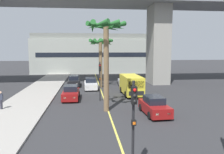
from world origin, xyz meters
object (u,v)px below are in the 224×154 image
(car_queue_second, at_px, (74,81))
(palm_tree_mid_median, at_px, (101,48))
(delivery_van, at_px, (131,85))
(traffic_light_median_far, at_px, (100,76))
(car_queue_fourth, at_px, (154,106))
(pedestrian_near_crosswalk, at_px, (1,100))
(car_queue_front, at_px, (71,93))
(palm_tree_far_median, at_px, (106,40))
(car_queue_fifth, at_px, (91,84))
(car_queue_third, at_px, (125,82))
(palm_tree_near_median, at_px, (100,46))
(traffic_light_median_near, at_px, (134,115))

(car_queue_second, height_order, palm_tree_mid_median, palm_tree_mid_median)
(delivery_van, distance_m, traffic_light_median_far, 4.99)
(car_queue_fourth, relative_size, pedestrian_near_crosswalk, 2.57)
(car_queue_front, bearing_deg, palm_tree_far_median, -55.91)
(car_queue_fifth, distance_m, pedestrian_near_crosswalk, 13.19)
(palm_tree_mid_median, bearing_deg, car_queue_front, -115.91)
(car_queue_front, relative_size, palm_tree_far_median, 0.51)
(car_queue_third, bearing_deg, delivery_van, -92.62)
(car_queue_second, bearing_deg, traffic_light_median_far, -72.17)
(pedestrian_near_crosswalk, bearing_deg, car_queue_second, 66.57)
(car_queue_second, relative_size, car_queue_third, 1.00)
(traffic_light_median_far, relative_size, pedestrian_near_crosswalk, 2.59)
(pedestrian_near_crosswalk, bearing_deg, car_queue_third, 41.51)
(palm_tree_far_median, bearing_deg, palm_tree_mid_median, 88.61)
(car_queue_second, xyz_separation_m, car_queue_fourth, (7.61, -16.02, 0.00))
(car_queue_third, bearing_deg, palm_tree_near_median, 119.24)
(car_queue_second, relative_size, traffic_light_median_far, 0.99)
(car_queue_fourth, bearing_deg, car_queue_front, 138.03)
(car_queue_fifth, distance_m, palm_tree_far_median, 12.83)
(pedestrian_near_crosswalk, bearing_deg, delivery_van, 23.28)
(car_queue_second, relative_size, car_queue_fourth, 1.00)
(car_queue_front, distance_m, car_queue_fifth, 6.72)
(traffic_light_median_far, distance_m, palm_tree_far_median, 5.49)
(car_queue_fourth, distance_m, palm_tree_near_median, 21.46)
(car_queue_second, relative_size, delivery_van, 0.79)
(palm_tree_far_median, bearing_deg, car_queue_fifth, 95.94)
(car_queue_second, distance_m, delivery_van, 10.61)
(car_queue_fifth, xyz_separation_m, palm_tree_mid_median, (1.51, 1.49, 4.99))
(delivery_van, xyz_separation_m, palm_tree_near_median, (-3.06, 12.17, 4.81))
(palm_tree_near_median, bearing_deg, traffic_light_median_far, -93.40)
(traffic_light_median_far, distance_m, palm_tree_near_median, 15.27)
(car_queue_front, distance_m, car_queue_second, 9.34)
(pedestrian_near_crosswalk, bearing_deg, palm_tree_far_median, -7.09)
(delivery_van, height_order, palm_tree_near_median, palm_tree_near_median)
(car_queue_front, bearing_deg, palm_tree_near_median, 73.71)
(traffic_light_median_near, relative_size, palm_tree_far_median, 0.52)
(car_queue_second, xyz_separation_m, delivery_van, (7.29, -7.69, 0.57))
(car_queue_fifth, relative_size, palm_tree_near_median, 0.57)
(delivery_van, relative_size, palm_tree_near_median, 0.73)
(car_queue_front, xyz_separation_m, palm_tree_mid_median, (3.79, 7.81, 4.99))
(car_queue_fifth, bearing_deg, delivery_van, -44.15)
(delivery_van, relative_size, traffic_light_median_far, 1.26)
(car_queue_fourth, bearing_deg, car_queue_third, 90.17)
(car_queue_front, bearing_deg, car_queue_third, 46.71)
(traffic_light_median_far, bearing_deg, delivery_van, 34.30)
(car_queue_front, height_order, car_queue_fifth, same)
(car_queue_front, relative_size, car_queue_third, 0.99)
(palm_tree_mid_median, xyz_separation_m, pedestrian_near_crosswalk, (-9.75, -11.78, -4.71))
(delivery_van, height_order, traffic_light_median_near, traffic_light_median_near)
(car_queue_fifth, relative_size, delivery_van, 0.78)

